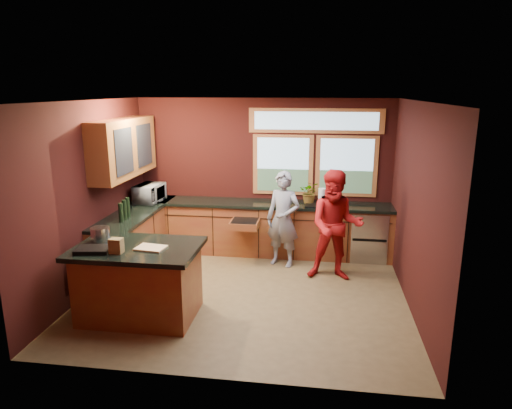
% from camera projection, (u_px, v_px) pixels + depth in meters
% --- Properties ---
extents(floor, '(4.50, 4.50, 0.00)m').
position_uv_depth(floor, '(245.00, 293.00, 6.54)').
color(floor, brown).
rests_on(floor, ground).
extents(room_shell, '(4.52, 4.02, 2.71)m').
position_uv_depth(room_shell, '(207.00, 165.00, 6.49)').
color(room_shell, black).
rests_on(room_shell, ground).
extents(back_counter, '(4.50, 0.64, 0.93)m').
position_uv_depth(back_counter, '(272.00, 228.00, 8.03)').
color(back_counter, maroon).
rests_on(back_counter, floor).
extents(left_counter, '(0.64, 2.30, 0.93)m').
position_uv_depth(left_counter, '(137.00, 238.00, 7.51)').
color(left_counter, maroon).
rests_on(left_counter, floor).
extents(island, '(1.55, 1.05, 0.95)m').
position_uv_depth(island, '(139.00, 281.00, 5.79)').
color(island, maroon).
rests_on(island, floor).
extents(person_grey, '(0.67, 0.55, 1.58)m').
position_uv_depth(person_grey, '(283.00, 219.00, 7.43)').
color(person_grey, slate).
rests_on(person_grey, floor).
extents(person_red, '(0.84, 0.66, 1.70)m').
position_uv_depth(person_red, '(336.00, 226.00, 6.86)').
color(person_red, '#A41313').
rests_on(person_red, floor).
extents(microwave, '(0.44, 0.60, 0.31)m').
position_uv_depth(microwave, '(150.00, 193.00, 7.92)').
color(microwave, '#999999').
rests_on(microwave, left_counter).
extents(potted_plant, '(0.34, 0.30, 0.38)m').
position_uv_depth(potted_plant, '(310.00, 192.00, 7.83)').
color(potted_plant, '#999999').
rests_on(potted_plant, back_counter).
extents(paper_towel, '(0.12, 0.12, 0.28)m').
position_uv_depth(paper_towel, '(322.00, 196.00, 7.77)').
color(paper_towel, white).
rests_on(paper_towel, back_counter).
extents(cutting_board, '(0.38, 0.29, 0.02)m').
position_uv_depth(cutting_board, '(151.00, 248.00, 5.60)').
color(cutting_board, tan).
rests_on(cutting_board, island).
extents(stock_pot, '(0.24, 0.24, 0.18)m').
position_uv_depth(stock_pot, '(100.00, 234.00, 5.88)').
color(stock_pot, silver).
rests_on(stock_pot, island).
extents(paper_bag, '(0.15, 0.12, 0.18)m').
position_uv_depth(paper_bag, '(116.00, 246.00, 5.44)').
color(paper_bag, brown).
rests_on(paper_bag, island).
extents(black_tray, '(0.44, 0.34, 0.05)m').
position_uv_depth(black_tray, '(93.00, 250.00, 5.49)').
color(black_tray, black).
rests_on(black_tray, island).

